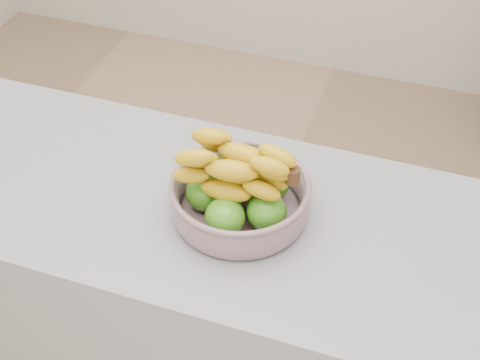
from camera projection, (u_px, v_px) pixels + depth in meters
The scene contains 2 objects.
counter at pixel (175, 313), 1.85m from camera, with size 2.00×0.60×0.90m, color gray.
fruit_bowl at pixel (240, 193), 1.47m from camera, with size 0.31×0.31×0.20m.
Camera 1 is at (0.55, -1.13, 1.95)m, focal length 50.00 mm.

